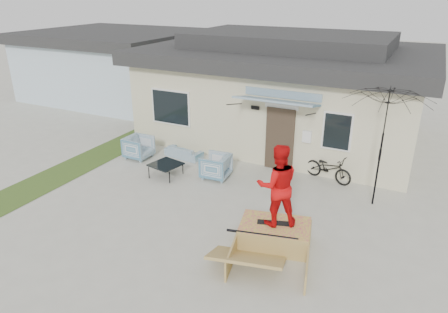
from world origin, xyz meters
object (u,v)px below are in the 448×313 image
at_px(loveseat, 184,150).
at_px(skateboard, 275,223).
at_px(armchair_right, 216,165).
at_px(armchair_left, 139,146).
at_px(patio_umbrella, 381,146).
at_px(skater, 278,184).
at_px(skate_ramp, 275,235).
at_px(coffee_table, 166,170).
at_px(bicycle, 329,165).

height_order(loveseat, skateboard, skateboard).
distance_m(armchair_right, skateboard, 3.93).
height_order(armchair_left, armchair_right, armchair_left).
bearing_deg(patio_umbrella, armchair_right, -174.76).
xyz_separation_m(armchair_right, patio_umbrella, (4.75, 0.44, 1.32)).
distance_m(loveseat, skateboard, 5.96).
height_order(armchair_right, skater, skater).
distance_m(patio_umbrella, skateboard, 3.73).
xyz_separation_m(loveseat, patio_umbrella, (6.56, -0.55, 1.48)).
xyz_separation_m(armchair_left, skate_ramp, (6.15, -2.88, -0.17)).
relative_size(coffee_table, bicycle, 0.55).
relative_size(coffee_table, skateboard, 1.03).
bearing_deg(bicycle, skateboard, -167.90).
bearing_deg(armchair_left, skateboard, -114.34).
height_order(armchair_right, patio_umbrella, patio_umbrella).
bearing_deg(skateboard, armchair_left, 137.21).
relative_size(patio_umbrella, skater, 1.16).
height_order(bicycle, patio_umbrella, patio_umbrella).
xyz_separation_m(loveseat, coffee_table, (0.33, -1.61, -0.06)).
bearing_deg(skater, armchair_right, -72.29).
bearing_deg(armchair_right, bicycle, 108.92).
xyz_separation_m(skate_ramp, skateboard, (-0.01, 0.05, 0.29)).
bearing_deg(loveseat, armchair_right, 157.19).
xyz_separation_m(patio_umbrella, skater, (-1.81, -3.03, -0.18)).
relative_size(armchair_left, skateboard, 1.03).
height_order(armchair_right, coffee_table, armchair_right).
distance_m(armchair_right, bicycle, 3.54).
bearing_deg(armchair_left, patio_umbrella, -88.13).
relative_size(loveseat, coffee_table, 1.60).
bearing_deg(patio_umbrella, bicycle, 147.20).
bearing_deg(bicycle, skater, -167.90).
height_order(armchair_left, bicycle, bicycle).
height_order(bicycle, skateboard, bicycle).
distance_m(loveseat, armchair_left, 1.60).
relative_size(armchair_left, bicycle, 0.55).
xyz_separation_m(armchair_left, coffee_table, (1.72, -0.85, -0.22)).
bearing_deg(armchair_right, armchair_left, -98.47).
bearing_deg(armchair_right, coffee_table, -71.50).
relative_size(loveseat, armchair_right, 1.62).
relative_size(bicycle, skate_ramp, 0.74).
height_order(coffee_table, patio_umbrella, patio_umbrella).
bearing_deg(patio_umbrella, loveseat, 175.18).
bearing_deg(armchair_right, loveseat, -123.11).
relative_size(coffee_table, patio_umbrella, 0.38).
distance_m(patio_umbrella, skate_ramp, 3.87).
bearing_deg(coffee_table, bicycle, 23.23).
relative_size(armchair_left, skate_ramp, 0.41).
xyz_separation_m(patio_umbrella, skateboard, (-1.81, -3.03, -1.19)).
distance_m(armchair_right, patio_umbrella, 4.95).
bearing_deg(skateboard, bicycle, 67.53).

